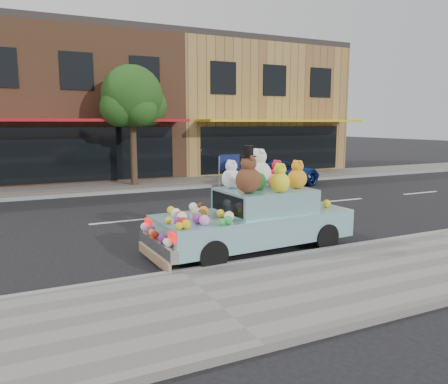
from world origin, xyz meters
TOP-DOWN VIEW (x-y plane):
  - ground at (0.00, 0.00)m, footprint 120.00×120.00m
  - near_sidewalk at (0.00, -6.50)m, footprint 60.00×3.00m
  - far_sidewalk at (0.00, 6.50)m, footprint 60.00×3.00m
  - near_kerb at (0.00, -5.00)m, footprint 60.00×0.12m
  - far_kerb at (0.00, 5.00)m, footprint 60.00×0.12m
  - storefront_mid at (0.00, 11.97)m, footprint 10.00×9.80m
  - storefront_right at (10.00, 11.97)m, footprint 10.00×9.80m
  - street_tree at (2.03, 6.55)m, footprint 3.00×2.70m
  - car_blue at (7.73, 4.02)m, footprint 4.74×3.06m
  - art_car at (2.05, -4.07)m, footprint 4.58×2.00m

SIDE VIEW (x-z plane):
  - ground at x=0.00m, z-range 0.00..0.00m
  - near_sidewalk at x=0.00m, z-range 0.00..0.12m
  - far_sidewalk at x=0.00m, z-range 0.00..0.12m
  - near_kerb at x=0.00m, z-range 0.00..0.13m
  - far_kerb at x=0.00m, z-range 0.00..0.13m
  - car_blue at x=7.73m, z-range 0.00..1.22m
  - art_car at x=2.05m, z-range -0.37..1.97m
  - storefront_mid at x=0.00m, z-range -0.01..7.29m
  - storefront_right at x=10.00m, z-range -0.01..7.29m
  - street_tree at x=2.03m, z-range 1.08..6.30m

